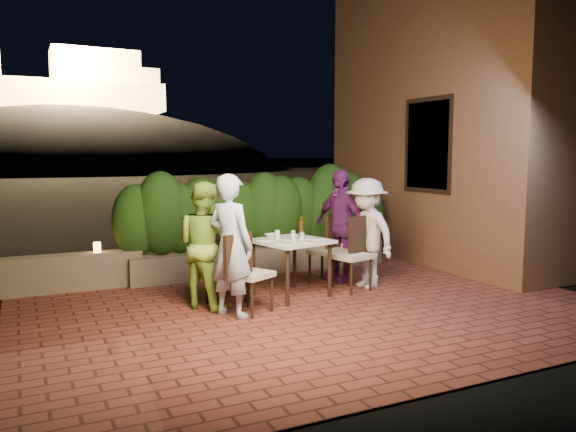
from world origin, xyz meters
TOP-DOWN VIEW (x-y plane):
  - ground at (0.00, 0.00)m, footprint 400.00×400.00m
  - terrace_floor at (0.00, 0.50)m, footprint 7.00×6.00m
  - building_wall at (3.60, 2.00)m, footprint 1.60×5.00m
  - window_pane at (2.82, 1.50)m, footprint 0.08×1.00m
  - window_frame at (2.81, 1.50)m, footprint 0.06×1.15m
  - planter at (0.20, 2.30)m, footprint 4.20×0.55m
  - hedge at (0.20, 2.30)m, footprint 4.00×0.70m
  - parapet at (-2.80, 2.30)m, footprint 2.20×0.30m
  - hill at (2.00, 60.00)m, footprint 52.00×40.00m
  - fortress at (2.00, 60.00)m, footprint 26.00×8.00m
  - dining_table at (-0.06, 0.71)m, footprint 1.04×1.04m
  - plate_nw at (-0.30, 0.46)m, footprint 0.23×0.23m
  - plate_sw at (-0.41, 0.82)m, footprint 0.23×0.23m
  - plate_ne at (0.27, 0.60)m, footprint 0.21×0.21m
  - plate_se at (0.17, 1.03)m, footprint 0.20×0.20m
  - plate_centre at (-0.06, 0.71)m, footprint 0.20×0.20m
  - plate_front at (0.02, 0.44)m, footprint 0.22×0.22m
  - glass_nw at (-0.12, 0.53)m, footprint 0.06×0.06m
  - glass_sw at (-0.20, 0.84)m, footprint 0.07×0.07m
  - glass_ne at (0.07, 0.65)m, footprint 0.06×0.06m
  - glass_se at (0.04, 0.87)m, footprint 0.06×0.06m
  - beer_bottle at (0.15, 0.83)m, footprint 0.06×0.06m
  - bowl at (-0.21, 1.00)m, footprint 0.20×0.20m
  - chair_left_front at (-0.84, 0.23)m, footprint 0.60×0.60m
  - chair_left_back at (-0.94, 0.75)m, footprint 0.56×0.56m
  - chair_right_front at (0.80, 0.63)m, footprint 0.58×0.58m
  - chair_right_back at (0.74, 1.16)m, footprint 0.63×0.63m
  - diner_blue at (-1.09, 0.19)m, footprint 0.63×0.71m
  - diner_green at (-1.23, 0.70)m, footprint 0.89×0.94m
  - diner_white at (1.11, 0.71)m, footprint 0.71×1.06m
  - diner_purple at (1.00, 1.24)m, footprint 0.64×1.03m
  - parapet_lamp at (-2.29, 2.30)m, footprint 0.10×0.10m

SIDE VIEW (x-z plane):
  - hill at x=2.00m, z-range -15.00..7.00m
  - terrace_floor at x=0.00m, z-range -0.15..0.00m
  - ground at x=0.00m, z-range -0.02..-0.02m
  - planter at x=0.20m, z-range 0.00..0.40m
  - parapet at x=-2.80m, z-range 0.00..0.50m
  - dining_table at x=-0.06m, z-range 0.00..0.75m
  - chair_left_back at x=-0.94m, z-range 0.00..0.89m
  - chair_left_front at x=-0.84m, z-range 0.00..0.96m
  - chair_right_back at x=0.74m, z-range 0.00..0.98m
  - chair_right_front at x=0.80m, z-range 0.00..1.01m
  - parapet_lamp at x=-2.29m, z-range 0.50..0.64m
  - plate_se at x=0.17m, z-range 0.75..0.76m
  - plate_centre at x=-0.06m, z-range 0.75..0.76m
  - plate_ne at x=0.27m, z-range 0.75..0.76m
  - plate_front at x=0.02m, z-range 0.75..0.76m
  - plate_sw at x=-0.41m, z-range 0.75..0.76m
  - plate_nw at x=-0.30m, z-range 0.75..0.76m
  - diner_white at x=1.11m, z-range 0.00..1.53m
  - diner_green at x=-1.23m, z-range 0.00..1.54m
  - bowl at x=-0.21m, z-range 0.75..0.80m
  - glass_se at x=0.04m, z-range 0.75..0.85m
  - glass_ne at x=0.07m, z-range 0.75..0.85m
  - glass_nw at x=-0.12m, z-range 0.75..0.86m
  - glass_sw at x=-0.20m, z-range 0.75..0.87m
  - diner_purple at x=1.00m, z-range 0.00..1.64m
  - diner_blue at x=-1.09m, z-range 0.00..1.64m
  - beer_bottle at x=0.15m, z-range 0.75..1.04m
  - hedge at x=0.20m, z-range 0.40..1.50m
  - window_pane at x=2.82m, z-range 1.30..2.70m
  - window_frame at x=2.81m, z-range 1.23..2.77m
  - building_wall at x=3.60m, z-range 0.00..5.00m
  - fortress at x=2.00m, z-range 6.50..14.50m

